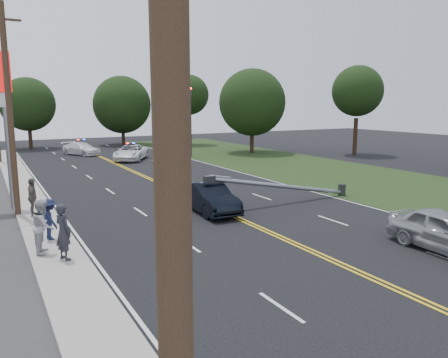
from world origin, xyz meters
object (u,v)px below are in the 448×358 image
utility_pole_mid (10,111)px  waiting_sedan (448,232)px  fallen_streetlight (289,186)px  bystander_b (43,226)px  emergency_a (131,153)px  traffic_signal (190,115)px  bystander_c (50,219)px  emergency_b (82,149)px  utility_pole_near (172,156)px  crashed_sedan (209,197)px  bystander_a (63,232)px  bystander_d (32,197)px

utility_pole_mid → waiting_sedan: (13.54, -13.37, -4.30)m
fallen_streetlight → bystander_b: bearing=-168.9°
emergency_a → traffic_signal: bearing=30.0°
bystander_b → bystander_c: (0.41, 1.53, -0.16)m
utility_pole_mid → emergency_b: 26.26m
utility_pole_near → crashed_sedan: 18.91m
traffic_signal → bystander_a: 30.68m
utility_pole_mid → bystander_b: 7.68m
utility_pole_mid → waiting_sedan: 19.51m
utility_pole_mid → bystander_d: size_ratio=5.47×
waiting_sedan → bystander_d: (-12.91, 12.63, 0.25)m
crashed_sedan → bystander_c: 7.82m
bystander_b → traffic_signal: bearing=-20.2°
bystander_c → emergency_a: bearing=-37.7°
crashed_sedan → bystander_b: size_ratio=2.31×
fallen_streetlight → emergency_a: size_ratio=1.76×
traffic_signal → emergency_a: 7.21m
waiting_sedan → bystander_b: (-13.10, 6.82, 0.32)m
waiting_sedan → emergency_a: bearing=97.0°
crashed_sedan → emergency_b: 28.38m
utility_pole_near → bystander_d: size_ratio=5.47×
bystander_c → fallen_streetlight: bearing=-99.0°
crashed_sedan → bystander_b: 8.61m
emergency_a → bystander_a: size_ratio=2.69×
crashed_sedan → utility_pole_mid: bearing=158.8°
fallen_streetlight → emergency_a: fallen_streetlight is taller
fallen_streetlight → bystander_b: (-12.95, -2.55, 0.18)m
emergency_b → bystander_c: bystander_c is taller
emergency_a → bystander_b: bearing=-82.7°
emergency_a → bystander_a: bearing=-80.8°
utility_pole_near → utility_pole_mid: size_ratio=1.00×
emergency_a → emergency_b: (-3.34, 6.58, -0.06)m
bystander_c → bystander_d: bystander_d is taller
waiting_sedan → bystander_d: size_ratio=2.51×
fallen_streetlight → bystander_b: size_ratio=4.76×
emergency_a → bystander_c: (-10.33, -23.11, 0.20)m
bystander_a → bystander_b: (-0.51, 1.10, -0.00)m
bystander_a → bystander_b: bearing=2.3°
traffic_signal → bystander_c: size_ratio=4.30×
bystander_a → bystander_d: 6.92m
traffic_signal → bystander_a: traffic_signal is taller
crashed_sedan → emergency_a: crashed_sedan is taller
fallen_streetlight → bystander_c: size_ratio=5.71×
traffic_signal → emergency_a: traffic_signal is taller
utility_pole_mid → waiting_sedan: utility_pole_mid is taller
waiting_sedan → bystander_c: size_ratio=2.80×
utility_pole_mid → emergency_b: bearing=72.4°
traffic_signal → bystander_a: bearing=-122.8°
bystander_b → utility_pole_mid: bearing=18.5°
fallen_streetlight → bystander_a: size_ratio=4.74×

